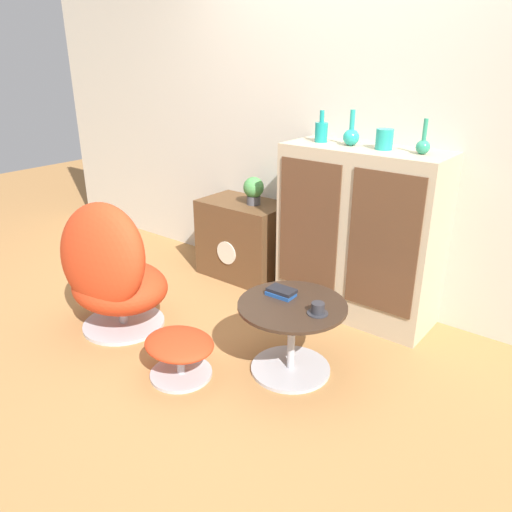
# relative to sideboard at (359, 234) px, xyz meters

# --- Properties ---
(ground_plane) EXTENTS (12.00, 12.00, 0.00)m
(ground_plane) POSITION_rel_sideboard_xyz_m (-0.31, -1.11, -0.58)
(ground_plane) COLOR #A87542
(wall_back) EXTENTS (6.40, 0.06, 2.60)m
(wall_back) POSITION_rel_sideboard_xyz_m (-0.31, 0.25, 0.72)
(wall_back) COLOR beige
(wall_back) RESTS_ON ground_plane
(sideboard) EXTENTS (1.07, 0.44, 1.16)m
(sideboard) POSITION_rel_sideboard_xyz_m (0.00, 0.00, 0.00)
(sideboard) COLOR tan
(sideboard) RESTS_ON ground_plane
(tv_console) EXTENTS (0.70, 0.44, 0.63)m
(tv_console) POSITION_rel_sideboard_xyz_m (-1.01, 0.00, -0.27)
(tv_console) COLOR brown
(tv_console) RESTS_ON ground_plane
(egg_chair) EXTENTS (0.75, 0.70, 0.91)m
(egg_chair) POSITION_rel_sideboard_xyz_m (-1.11, -1.20, -0.17)
(egg_chair) COLOR #B7B7BC
(egg_chair) RESTS_ON ground_plane
(ottoman) EXTENTS (0.42, 0.36, 0.25)m
(ottoman) POSITION_rel_sideboard_xyz_m (-0.41, -1.30, -0.41)
(ottoman) COLOR #B7B7BC
(ottoman) RESTS_ON ground_plane
(coffee_table) EXTENTS (0.61, 0.61, 0.43)m
(coffee_table) POSITION_rel_sideboard_xyz_m (0.06, -0.87, -0.32)
(coffee_table) COLOR #B7B7BC
(coffee_table) RESTS_ON ground_plane
(vase_leftmost) EXTENTS (0.08, 0.08, 0.21)m
(vase_leftmost) POSITION_rel_sideboard_xyz_m (-0.33, 0.00, 0.65)
(vase_leftmost) COLOR teal
(vase_leftmost) RESTS_ON sideboard
(vase_inner_left) EXTENTS (0.10, 0.10, 0.22)m
(vase_inner_left) POSITION_rel_sideboard_xyz_m (-0.11, 0.00, 0.64)
(vase_inner_left) COLOR teal
(vase_inner_left) RESTS_ON sideboard
(vase_inner_right) EXTENTS (0.11, 0.11, 0.12)m
(vase_inner_right) POSITION_rel_sideboard_xyz_m (0.12, 0.00, 0.64)
(vase_inner_right) COLOR teal
(vase_inner_right) RESTS_ON sideboard
(vase_rightmost) EXTENTS (0.08, 0.08, 0.20)m
(vase_rightmost) POSITION_rel_sideboard_xyz_m (0.36, 0.00, 0.63)
(vase_rightmost) COLOR #2D8E6B
(vase_rightmost) RESTS_ON sideboard
(potted_plant) EXTENTS (0.16, 0.16, 0.21)m
(potted_plant) POSITION_rel_sideboard_xyz_m (-0.91, 0.00, 0.16)
(potted_plant) COLOR #4C4C51
(potted_plant) RESTS_ON tv_console
(teacup) EXTENTS (0.11, 0.11, 0.06)m
(teacup) POSITION_rel_sideboard_xyz_m (0.23, -0.88, -0.12)
(teacup) COLOR #2D2D33
(teacup) RESTS_ON coffee_table
(book_stack) EXTENTS (0.16, 0.11, 0.04)m
(book_stack) POSITION_rel_sideboard_xyz_m (-0.05, -0.82, -0.13)
(book_stack) COLOR #1E478C
(book_stack) RESTS_ON coffee_table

